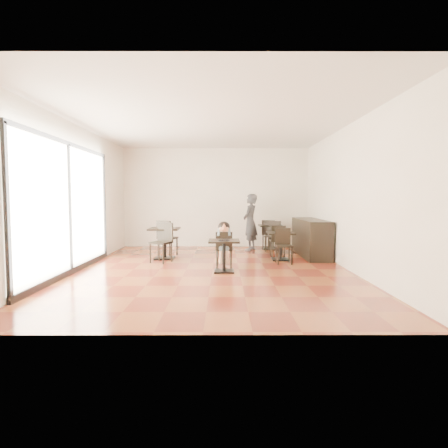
{
  "coord_description": "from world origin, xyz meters",
  "views": [
    {
      "loc": [
        0.24,
        -8.24,
        1.59
      ],
      "look_at": [
        0.26,
        0.19,
        1.0
      ],
      "focal_mm": 30.0,
      "sensor_mm": 36.0,
      "label": 1
    }
  ],
  "objects_px": {
    "chair_mid_a": "(277,241)",
    "child_chair": "(224,249)",
    "adult_patron": "(250,222)",
    "chair_left_a": "(168,238)",
    "cafe_table_back": "(270,237)",
    "child_table": "(224,256)",
    "cafe_table_mid": "(280,246)",
    "chair_back_b": "(273,236)",
    "child": "(224,245)",
    "chair_mid_b": "(284,246)",
    "cafe_table_left": "(164,243)",
    "chair_back_a": "(270,234)",
    "chair_left_b": "(161,243)"
  },
  "relations": [
    {
      "from": "chair_mid_a",
      "to": "cafe_table_mid",
      "type": "bearing_deg",
      "value": 88.95
    },
    {
      "from": "child_table",
      "to": "chair_back_a",
      "type": "height_order",
      "value": "chair_back_a"
    },
    {
      "from": "child",
      "to": "cafe_table_left",
      "type": "bearing_deg",
      "value": 142.24
    },
    {
      "from": "chair_back_b",
      "to": "adult_patron",
      "type": "bearing_deg",
      "value": -178.56
    },
    {
      "from": "cafe_table_left",
      "to": "child_chair",
      "type": "bearing_deg",
      "value": -37.76
    },
    {
      "from": "chair_mid_b",
      "to": "chair_back_a",
      "type": "xyz_separation_m",
      "value": [
        0.01,
        2.78,
        0.02
      ]
    },
    {
      "from": "chair_mid_a",
      "to": "chair_mid_b",
      "type": "relative_size",
      "value": 1.0
    },
    {
      "from": "child_table",
      "to": "chair_mid_a",
      "type": "xyz_separation_m",
      "value": [
        1.45,
        2.13,
        0.08
      ]
    },
    {
      "from": "chair_back_a",
      "to": "chair_left_a",
      "type": "bearing_deg",
      "value": 49.16
    },
    {
      "from": "cafe_table_left",
      "to": "chair_mid_a",
      "type": "distance_m",
      "value": 3.02
    },
    {
      "from": "chair_mid_a",
      "to": "chair_left_b",
      "type": "xyz_separation_m",
      "value": [
        -3.0,
        -0.93,
        0.06
      ]
    },
    {
      "from": "chair_back_b",
      "to": "child",
      "type": "bearing_deg",
      "value": -96.87
    },
    {
      "from": "chair_mid_b",
      "to": "child",
      "type": "bearing_deg",
      "value": -162.87
    },
    {
      "from": "chair_left_a",
      "to": "cafe_table_back",
      "type": "bearing_deg",
      "value": -130.99
    },
    {
      "from": "cafe_table_mid",
      "to": "cafe_table_left",
      "type": "height_order",
      "value": "cafe_table_left"
    },
    {
      "from": "adult_patron",
      "to": "chair_left_a",
      "type": "relative_size",
      "value": 1.76
    },
    {
      "from": "child_table",
      "to": "adult_patron",
      "type": "distance_m",
      "value": 3.52
    },
    {
      "from": "adult_patron",
      "to": "child_chair",
      "type": "bearing_deg",
      "value": 6.65
    },
    {
      "from": "cafe_table_left",
      "to": "chair_left_a",
      "type": "bearing_deg",
      "value": 90.0
    },
    {
      "from": "chair_left_b",
      "to": "chair_back_b",
      "type": "xyz_separation_m",
      "value": [
        3.0,
        1.94,
        -0.04
      ]
    },
    {
      "from": "cafe_table_mid",
      "to": "chair_back_a",
      "type": "bearing_deg",
      "value": 89.84
    },
    {
      "from": "adult_patron",
      "to": "cafe_table_mid",
      "type": "height_order",
      "value": "adult_patron"
    },
    {
      "from": "adult_patron",
      "to": "chair_left_b",
      "type": "relative_size",
      "value": 1.76
    },
    {
      "from": "cafe_table_mid",
      "to": "cafe_table_back",
      "type": "distance_m",
      "value": 2.11
    },
    {
      "from": "chair_mid_a",
      "to": "chair_left_a",
      "type": "height_order",
      "value": "chair_left_a"
    },
    {
      "from": "child_chair",
      "to": "cafe_table_back",
      "type": "height_order",
      "value": "child_chair"
    },
    {
      "from": "child",
      "to": "cafe_table_back",
      "type": "height_order",
      "value": "child"
    },
    {
      "from": "adult_patron",
      "to": "cafe_table_back",
      "type": "xyz_separation_m",
      "value": [
        0.65,
        0.3,
        -0.48
      ]
    },
    {
      "from": "chair_mid_b",
      "to": "chair_left_b",
      "type": "distance_m",
      "value": 3.0
    },
    {
      "from": "child_table",
      "to": "cafe_table_back",
      "type": "height_order",
      "value": "cafe_table_back"
    },
    {
      "from": "adult_patron",
      "to": "cafe_table_back",
      "type": "distance_m",
      "value": 0.86
    },
    {
      "from": "cafe_table_back",
      "to": "chair_left_b",
      "type": "bearing_deg",
      "value": -140.38
    },
    {
      "from": "chair_mid_b",
      "to": "chair_back_b",
      "type": "height_order",
      "value": "chair_back_b"
    },
    {
      "from": "child",
      "to": "adult_patron",
      "type": "height_order",
      "value": "adult_patron"
    },
    {
      "from": "chair_left_a",
      "to": "chair_back_a",
      "type": "bearing_deg",
      "value": -129.08
    },
    {
      "from": "child_chair",
      "to": "chair_mid_a",
      "type": "height_order",
      "value": "chair_mid_a"
    },
    {
      "from": "child",
      "to": "chair_back_a",
      "type": "xyz_separation_m",
      "value": [
        1.45,
        3.26,
        -0.07
      ]
    },
    {
      "from": "cafe_table_left",
      "to": "chair_mid_b",
      "type": "xyz_separation_m",
      "value": [
        3.0,
        -0.72,
        0.02
      ]
    },
    {
      "from": "adult_patron",
      "to": "chair_mid_b",
      "type": "xyz_separation_m",
      "value": [
        0.64,
        -2.36,
        -0.43
      ]
    },
    {
      "from": "child_table",
      "to": "cafe_table_left",
      "type": "distance_m",
      "value": 2.34
    },
    {
      "from": "chair_mid_a",
      "to": "child_chair",
      "type": "bearing_deg",
      "value": 46.37
    },
    {
      "from": "chair_left_a",
      "to": "adult_patron",
      "type": "bearing_deg",
      "value": -130.99
    },
    {
      "from": "child",
      "to": "chair_mid_a",
      "type": "relative_size",
      "value": 1.23
    },
    {
      "from": "adult_patron",
      "to": "cafe_table_left",
      "type": "xyz_separation_m",
      "value": [
        -2.35,
        -1.64,
        -0.45
      ]
    },
    {
      "from": "chair_mid_a",
      "to": "chair_left_a",
      "type": "relative_size",
      "value": 0.88
    },
    {
      "from": "child",
      "to": "chair_mid_b",
      "type": "bearing_deg",
      "value": 18.18
    },
    {
      "from": "chair_left_b",
      "to": "chair_mid_b",
      "type": "bearing_deg",
      "value": 20.91
    },
    {
      "from": "cafe_table_mid",
      "to": "child_table",
      "type": "bearing_deg",
      "value": -132.58
    },
    {
      "from": "cafe_table_back",
      "to": "child",
      "type": "bearing_deg",
      "value": -114.88
    },
    {
      "from": "chair_left_a",
      "to": "chair_left_b",
      "type": "bearing_deg",
      "value": 114.24
    }
  ]
}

